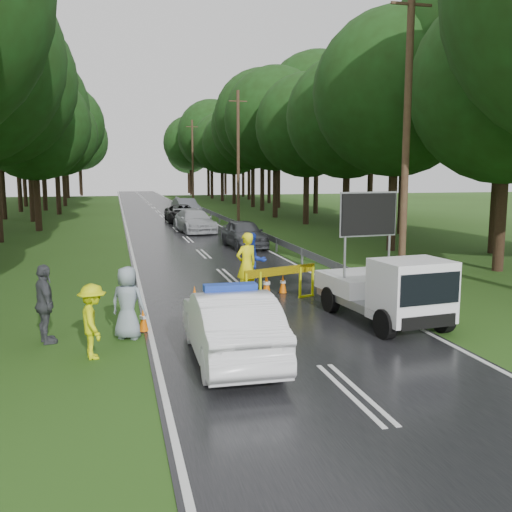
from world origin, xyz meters
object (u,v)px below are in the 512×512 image
object	(u,v)px
police_sedan	(230,325)
queue_car_third	(181,213)
barrier	(281,275)
officer	(247,265)
queue_car_second	(194,221)
work_truck	(388,289)
queue_car_fourth	(186,207)
civilian	(252,262)
queue_car_first	(244,234)

from	to	relation	value
police_sedan	queue_car_third	bearing A→B (deg)	-93.95
barrier	officer	world-z (taller)	officer
police_sedan	queue_car_second	distance (m)	25.81
work_truck	queue_car_third	distance (m)	31.49
queue_car_fourth	civilian	bearing A→B (deg)	-99.68
queue_car_first	officer	bearing A→B (deg)	-105.60
police_sedan	officer	xyz separation A→B (m)	(1.73, 5.99, 0.28)
queue_car_first	queue_car_fourth	distance (m)	21.86
officer	queue_car_fourth	distance (m)	33.48
work_truck	queue_car_third	bearing A→B (deg)	87.23
civilian	queue_car_fourth	world-z (taller)	civilian
barrier	civilian	bearing A→B (deg)	88.14
civilian	queue_car_fourth	size ratio (longest dim) A/B	0.42
queue_car_fourth	barrier	bearing A→B (deg)	-98.69
police_sedan	queue_car_second	size ratio (longest dim) A/B	0.89
barrier	officer	bearing A→B (deg)	111.55
police_sedan	officer	distance (m)	6.24
queue_car_third	queue_car_first	bearing A→B (deg)	-84.81
police_sedan	queue_car_fourth	world-z (taller)	police_sedan
queue_car_first	queue_car_fourth	size ratio (longest dim) A/B	0.90
queue_car_third	civilian	bearing A→B (deg)	-91.72
queue_car_third	barrier	bearing A→B (deg)	-90.61
officer	civilian	size ratio (longest dim) A/B	1.04
officer	queue_car_fourth	size ratio (longest dim) A/B	0.43
barrier	queue_car_fourth	world-z (taller)	queue_car_fourth
officer	queue_car_second	distance (m)	19.71
queue_car_third	queue_car_fourth	bearing A→B (deg)	79.59
work_truck	queue_car_fourth	world-z (taller)	work_truck
officer	work_truck	bearing A→B (deg)	103.22
barrier	queue_car_third	size ratio (longest dim) A/B	0.50
barrier	police_sedan	bearing A→B (deg)	-136.76
police_sedan	civilian	distance (m)	6.93
officer	queue_car_second	size ratio (longest dim) A/B	0.41
officer	civilian	distance (m)	0.71
officer	queue_car_first	world-z (taller)	officer
officer	queue_car_first	distance (m)	11.84
queue_car_first	work_truck	bearing A→B (deg)	-92.02
police_sedan	queue_car_third	xyz separation A→B (m)	(2.76, 33.29, -0.06)
work_truck	barrier	xyz separation A→B (m)	(-2.01, 3.15, -0.10)
barrier	queue_car_third	world-z (taller)	queue_car_third
work_truck	queue_car_second	world-z (taller)	work_truck
barrier	queue_car_fourth	size ratio (longest dim) A/B	0.52
queue_car_second	queue_car_third	world-z (taller)	queue_car_second
queue_car_first	queue_car_third	bearing A→B (deg)	92.19
work_truck	civilian	world-z (taller)	work_truck
queue_car_third	queue_car_fourth	size ratio (longest dim) A/B	1.04
barrier	civilian	size ratio (longest dim) A/B	1.26
queue_car_first	queue_car_second	xyz separation A→B (m)	(-1.51, 8.12, 0.01)
queue_car_fourth	police_sedan	bearing A→B (deg)	-102.16
work_truck	queue_car_third	world-z (taller)	work_truck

